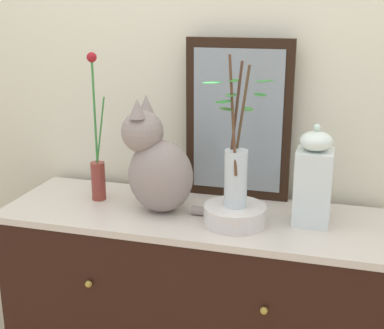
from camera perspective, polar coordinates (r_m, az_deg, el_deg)
The scene contains 8 objects.
wall_back at distance 2.09m, azimuth 2.30°, elevation 7.46°, with size 4.40×0.08×2.60m, color beige.
sideboard at distance 2.13m, azimuth -0.00°, elevation -16.77°, with size 1.37×0.48×0.93m.
mirror_leaning at distance 1.99m, azimuth 4.95°, elevation 4.72°, with size 0.40×0.03×0.60m.
cat_sitting at distance 1.88m, azimuth -3.79°, elevation -0.07°, with size 0.42×0.19×0.41m.
vase_slim_green at distance 2.03m, azimuth -10.06°, elevation -0.16°, with size 0.07×0.05×0.55m.
bowl_porcelain at distance 1.81m, azimuth 4.60°, elevation -5.39°, with size 0.21×0.21×0.07m, color silver.
vase_glass_clear at distance 1.76m, azimuth 4.73°, elevation -0.30°, with size 0.22×0.19×0.50m.
jar_lidded_porcelain at distance 1.82m, azimuth 12.86°, elevation -1.57°, with size 0.12×0.12×0.34m.
Camera 1 is at (0.48, -1.70, 1.65)m, focal length 49.86 mm.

